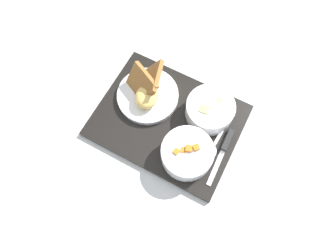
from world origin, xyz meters
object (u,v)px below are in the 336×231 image
object	(u,v)px
knife	(225,145)
spoon	(214,144)
bowl_soup	(210,109)
plate_main	(147,93)
bowl_salad	(187,153)

from	to	relation	value
knife	spoon	size ratio (longest dim) A/B	1.06
bowl_soup	spoon	distance (m)	0.10
bowl_soup	plate_main	world-z (taller)	plate_main
knife	spoon	bearing A→B (deg)	-71.57
knife	bowl_soup	bearing A→B (deg)	-131.75
bowl_salad	knife	xyz separation A→B (m)	(-0.07, -0.09, -0.03)
bowl_soup	knife	size ratio (longest dim) A/B	0.81
plate_main	knife	size ratio (longest dim) A/B	1.08
spoon	bowl_soup	bearing A→B (deg)	-142.22
plate_main	spoon	size ratio (longest dim) A/B	1.14
plate_main	knife	distance (m)	0.27
plate_main	spoon	distance (m)	0.25
bowl_soup	plate_main	xyz separation A→B (m)	(0.18, 0.06, -0.01)
bowl_salad	spoon	bearing A→B (deg)	-120.32
bowl_soup	spoon	bearing A→B (deg)	133.48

